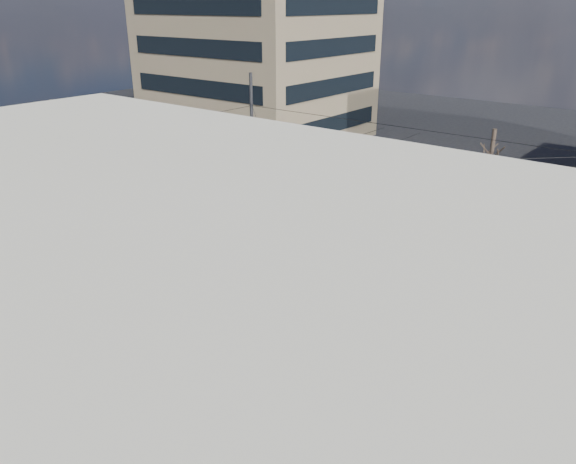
# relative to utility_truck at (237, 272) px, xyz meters

# --- Properties ---
(ground) EXTENTS (120.00, 120.00, 0.00)m
(ground) POSITION_rel_utility_truck_xyz_m (-0.37, 2.86, -1.97)
(ground) COLOR black
(ground) RESTS_ON ground
(sidewalk_nw) EXTENTS (18.00, 18.00, 0.12)m
(sidewalk_nw) POSITION_rel_utility_truck_xyz_m (-21.37, 23.86, -1.91)
(sidewalk_nw) COLOR slate
(sidewalk_nw) RESTS_ON ground
(crosswalks) EXTENTS (22.40, 22.40, 0.02)m
(crosswalks) POSITION_rel_utility_truck_xyz_m (-0.37, 2.86, -1.96)
(crosswalks) COLOR silver
(crosswalks) RESTS_ON ground
(overhead_network) EXTENTS (24.24, 24.24, 8.00)m
(overhead_network) POSITION_rel_utility_truck_xyz_m (-0.44, 3.26, 2.32)
(overhead_network) COLOR #2D2D30
(overhead_network) RESTS_ON ground
(tree_a) EXTENTS (2.00, 2.00, 6.00)m
(tree_a) POSITION_rel_utility_truck_xyz_m (4.63, 16.36, 2.66)
(tree_a) COLOR #382B21
(tree_a) RESTS_ON ground
(utility_truck) EXTENTS (7.29, 3.59, 5.81)m
(utility_truck) POSITION_rel_utility_truck_xyz_m (0.00, 0.00, 0.00)
(utility_truck) COLOR black
(utility_truck) RESTS_ON ground
(city_bus) EXTENTS (12.92, 2.80, 3.20)m
(city_bus) POSITION_rel_utility_truck_xyz_m (8.99, 6.07, -0.24)
(city_bus) COLOR orange
(city_bus) RESTS_ON ground
(traffic_cone) EXTENTS (0.36, 0.36, 0.62)m
(traffic_cone) POSITION_rel_utility_truck_xyz_m (-5.83, 1.44, -1.66)
(traffic_cone) COLOR orange
(traffic_cone) RESTS_ON ground
(worker_ground) EXTENTS (0.47, 0.99, 1.64)m
(worker_ground) POSITION_rel_utility_truck_xyz_m (-4.39, -0.21, -1.15)
(worker_ground) COLOR orange
(worker_ground) RESTS_ON ground
(flagger) EXTENTS (1.29, 1.41, 1.90)m
(flagger) POSITION_rel_utility_truck_xyz_m (5.60, 2.90, -1.02)
(flagger) COLOR orange
(flagger) RESTS_ON ground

